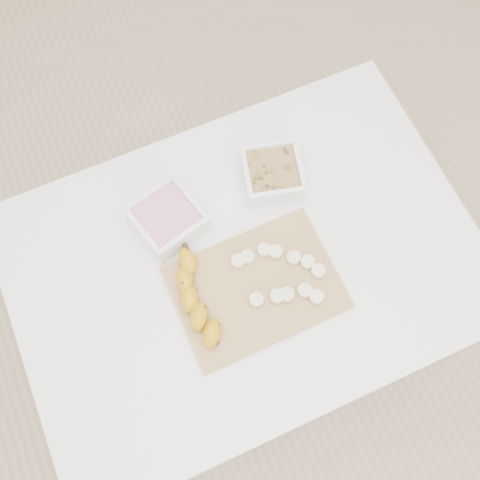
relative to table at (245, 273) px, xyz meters
name	(u,v)px	position (x,y,z in m)	size (l,w,h in m)	color
ground	(243,324)	(0.00, 0.00, -0.65)	(3.50, 3.50, 0.00)	#C6AD89
table	(245,273)	(0.00, 0.00, 0.00)	(1.00, 0.70, 0.75)	white
bowl_yogurt	(168,219)	(-0.12, 0.15, 0.13)	(0.16, 0.16, 0.06)	white
bowl_granola	(273,173)	(0.13, 0.15, 0.13)	(0.16, 0.16, 0.06)	white
cutting_board	(256,288)	(0.00, -0.06, 0.10)	(0.34, 0.24, 0.01)	tan
banana	(197,300)	(-0.13, -0.04, 0.13)	(0.06, 0.21, 0.04)	#C1880B
banana_slices	(282,274)	(0.06, -0.06, 0.12)	(0.18, 0.17, 0.02)	beige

